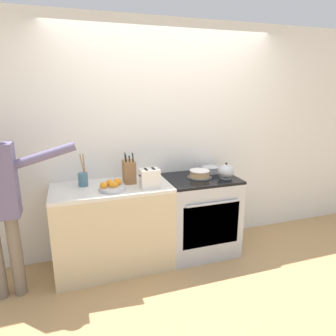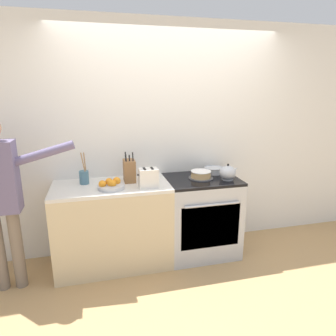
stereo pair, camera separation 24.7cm
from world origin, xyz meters
TOP-DOWN VIEW (x-y plane):
  - ground_plane at (0.00, 0.00)m, footprint 16.00×16.00m
  - wall_back at (0.00, 0.64)m, footprint 8.00×0.04m
  - counter_cabinet at (-0.70, 0.31)m, footprint 1.20×0.62m
  - stove_range at (0.30, 0.31)m, footprint 0.79×0.65m
  - layer_cake at (0.29, 0.30)m, footprint 0.27×0.27m
  - tea_kettle at (0.55, 0.19)m, footprint 0.22×0.18m
  - mixing_bowl at (0.50, 0.46)m, footprint 0.22×0.22m
  - knife_block at (-0.49, 0.39)m, footprint 0.12×0.18m
  - utensil_crock at (-0.96, 0.41)m, footprint 0.10×0.10m
  - fruit_bowl at (-0.70, 0.20)m, footprint 0.27×0.27m
  - toaster at (-0.33, 0.15)m, footprint 0.21×0.13m

SIDE VIEW (x-z plane):
  - ground_plane at x=0.00m, z-range 0.00..0.00m
  - counter_cabinet at x=-0.70m, z-range 0.00..0.91m
  - stove_range at x=0.30m, z-range 0.00..0.91m
  - fruit_bowl at x=-0.70m, z-range 0.89..0.99m
  - mixing_bowl at x=0.50m, z-range 0.91..0.98m
  - layer_cake at x=0.29m, z-range 0.90..0.99m
  - tea_kettle at x=0.55m, z-range 0.89..1.07m
  - utensil_crock at x=-0.96m, z-range 0.81..1.15m
  - toaster at x=-0.33m, z-range 0.91..1.10m
  - knife_block at x=-0.49m, z-range 0.86..1.19m
  - wall_back at x=0.00m, z-range 0.00..2.60m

